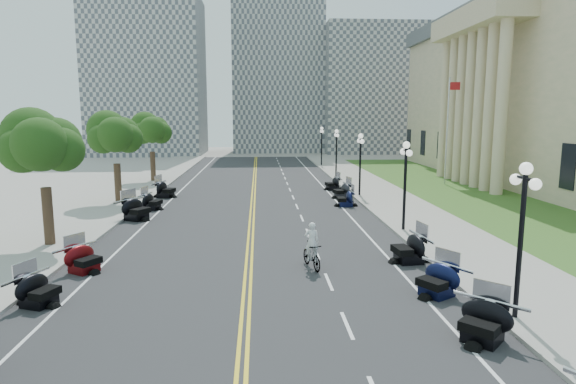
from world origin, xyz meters
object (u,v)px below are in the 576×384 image
object	(u,v)px
flagpole	(447,132)
bicycle	(312,256)
cyclist_rider	(312,223)
motorcycle_n_3	(483,320)

from	to	relation	value
flagpole	bicycle	size ratio (longest dim) A/B	5.26
flagpole	bicycle	world-z (taller)	flagpole
bicycle	cyclist_rider	size ratio (longest dim) A/B	1.13
flagpole	bicycle	xyz separation A→B (m)	(-15.29, -24.27, -4.43)
flagpole	bicycle	distance (m)	29.02
motorcycle_n_3	cyclist_rider	distance (m)	8.31
motorcycle_n_3	bicycle	distance (m)	8.20
flagpole	motorcycle_n_3	bearing A→B (deg)	-109.49
flagpole	motorcycle_n_3	distance (m)	33.48
motorcycle_n_3	cyclist_rider	size ratio (longest dim) A/B	1.14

